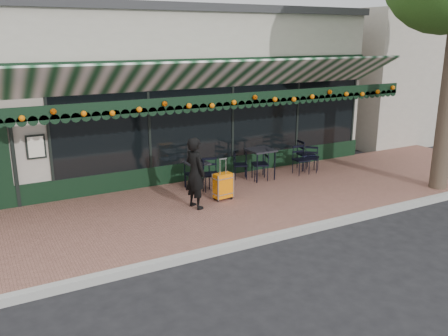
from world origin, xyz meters
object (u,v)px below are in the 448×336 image
suitcase (223,186)px  cafe_table_a (261,152)px  chair_b_left (194,175)px  chair_b_front (211,175)px  chair_a_front (301,160)px  chair_a_extra (312,158)px  woman (195,173)px  cafe_table_b (197,165)px  chair_a_left (260,164)px  chair_a_right (306,154)px  chair_b_right (240,165)px

suitcase → cafe_table_a: suitcase is taller
chair_b_left → chair_b_front: bearing=68.0°
cafe_table_a → chair_a_front: cafe_table_a is taller
cafe_table_a → chair_a_extra: cafe_table_a is taller
woman → cafe_table_b: (0.62, 1.24, -0.19)m
chair_a_left → chair_a_right: chair_a_right is taller
cafe_table_a → chair_a_right: 1.74m
chair_a_left → chair_b_left: chair_a_left is taller
cafe_table_a → chair_a_front: 1.31m
chair_a_extra → chair_b_left: chair_b_left is taller
chair_a_right → chair_b_left: bearing=101.6°
chair_a_extra → chair_b_front: chair_b_front is taller
cafe_table_b → chair_a_left: 1.84m
chair_a_left → chair_a_extra: size_ratio=1.08×
chair_a_left → chair_b_left: size_ratio=1.03×
cafe_table_a → chair_a_right: chair_a_right is taller
woman → cafe_table_b: size_ratio=2.35×
cafe_table_b → chair_a_left: bearing=-3.6°
suitcase → chair_a_right: bearing=13.0°
chair_b_right → cafe_table_b: bearing=122.8°
woman → chair_b_left: bearing=-36.7°
chair_b_left → chair_b_right: size_ratio=1.10×
chair_a_left → chair_b_right: 0.54m
chair_a_extra → chair_b_left: (-3.68, 0.03, 0.02)m
chair_a_right → chair_a_front: size_ratio=1.08×
suitcase → chair_b_left: bearing=101.7°
suitcase → chair_a_right: suitcase is taller
chair_a_extra → chair_b_right: size_ratio=1.05×
cafe_table_b → chair_a_front: bearing=-3.9°
cafe_table_b → chair_b_front: (0.24, -0.30, -0.21)m
cafe_table_b → chair_b_left: bearing=-136.3°
woman → chair_a_front: (3.75, 1.02, -0.41)m
chair_b_front → chair_a_front: bearing=17.1°
chair_a_extra → chair_b_right: bearing=35.5°
chair_a_right → chair_a_extra: (-0.01, -0.28, -0.04)m
chair_a_right → chair_b_right: chair_a_right is taller
suitcase → chair_a_left: 1.90m
chair_a_right → chair_a_extra: size_ratio=1.11×
chair_a_extra → chair_b_front: size_ratio=0.96×
chair_a_left → chair_b_right: chair_a_left is taller
woman → chair_b_right: 2.56m
cafe_table_a → chair_a_right: (1.70, 0.19, -0.31)m
chair_a_front → chair_b_front: (-2.88, -0.09, 0.01)m
cafe_table_a → chair_a_extra: 1.73m
cafe_table_b → chair_a_left: chair_a_left is taller
chair_b_front → cafe_table_b: bearing=144.5°
cafe_table_a → chair_a_extra: bearing=-3.1°
cafe_table_a → chair_b_left: bearing=-178.1°
suitcase → cafe_table_b: 1.11m
chair_a_left → cafe_table_a: bearing=160.7°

